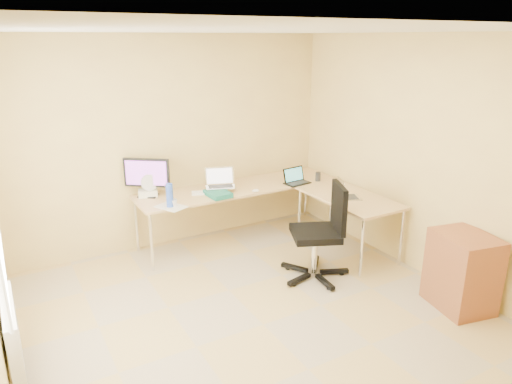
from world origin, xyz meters
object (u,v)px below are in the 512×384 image
office_chair (315,235)px  desk_fan (149,186)px  desk_main (239,213)px  mug (173,203)px  laptop_center (220,178)px  water_bottle (170,196)px  keyboard (210,192)px  cabinet (462,273)px  laptop_return (350,190)px  desk_return (347,224)px  laptop_black (297,176)px  monitor (147,177)px

office_chair → desk_fan: bearing=155.5°
desk_main → mug: 1.11m
laptop_center → water_bottle: laptop_center is taller
keyboard → office_chair: office_chair is taller
office_chair → cabinet: size_ratio=1.33×
laptop_center → cabinet: 2.89m
keyboard → laptop_return: laptop_return is taller
keyboard → desk_fan: size_ratio=1.72×
desk_return → keyboard: bearing=146.3°
laptop_center → laptop_black: 1.04m
water_bottle → cabinet: (2.15, -2.23, -0.51)m
water_bottle → mug: bearing=0.0°
monitor → cabinet: bearing=-14.2°
water_bottle → desk_return: bearing=-19.3°
laptop_center → keyboard: 0.22m
water_bottle → laptop_return: water_bottle is taller
desk_return → laptop_return: laptop_return is taller
desk_fan → office_chair: 2.07m
desk_main → laptop_black: bearing=-19.9°
desk_main → desk_return: 1.40m
desk_return → laptop_center: laptop_center is taller
laptop_black → keyboard: 1.18m
laptop_center → monitor: bearing=-178.7°
desk_main → desk_return: size_ratio=2.04×
monitor → water_bottle: size_ratio=1.99×
desk_main → desk_fan: 1.23m
mug → office_chair: size_ratio=0.09×
laptop_center → laptop_return: bearing=-19.8°
water_bottle → office_chair: office_chair is taller
office_chair → keyboard: bearing=142.0°
laptop_black → water_bottle: size_ratio=1.18×
monitor → keyboard: monitor is taller
water_bottle → cabinet: water_bottle is taller
desk_return → cabinet: cabinet is taller
mug → laptop_return: size_ratio=0.31×
desk_main → office_chair: 1.35m
cabinet → laptop_black: bearing=112.0°
water_bottle → desk_fan: 0.50m
laptop_center → mug: size_ratio=3.95×
keyboard → desk_fan: desk_fan is taller
monitor → laptop_return: monitor is taller
desk_return → monitor: (-2.10, 1.20, 0.60)m
laptop_black → laptop_return: (0.21, -0.79, -0.01)m
desk_fan → cabinet: desk_fan is taller
monitor → office_chair: 2.10m
keyboard → water_bottle: bearing=-137.5°
laptop_black → desk_main: bearing=153.1°
laptop_center → keyboard: (-0.14, 0.01, -0.16)m
keyboard → laptop_return: 1.69m
mug → cabinet: mug is taller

